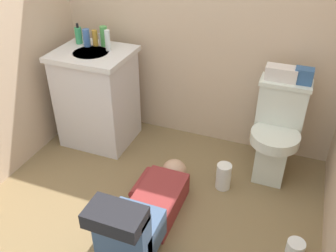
{
  "coord_description": "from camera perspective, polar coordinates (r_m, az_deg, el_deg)",
  "views": [
    {
      "loc": [
        0.8,
        -1.64,
        1.89
      ],
      "look_at": [
        -0.01,
        0.43,
        0.45
      ],
      "focal_mm": 39.28,
      "sensor_mm": 36.0,
      "label": 1
    }
  ],
  "objects": [
    {
      "name": "bottle_blue",
      "position": [
        3.08,
        -12.53,
        13.21
      ],
      "size": [
        0.06,
        0.06,
        0.14
      ],
      "primitive_type": "cylinder",
      "color": "#436DB4",
      "rests_on": "vanity_cabinet"
    },
    {
      "name": "bottle_green",
      "position": [
        3.06,
        -9.91,
        13.57
      ],
      "size": [
        0.06,
        0.06,
        0.16
      ],
      "primitive_type": "cylinder",
      "color": "#4EA450",
      "rests_on": "vanity_cabinet"
    },
    {
      "name": "bottle_amber",
      "position": [
        3.08,
        -11.26,
        13.24
      ],
      "size": [
        0.04,
        0.04,
        0.13
      ],
      "primitive_type": "cylinder",
      "color": "gold",
      "rests_on": "vanity_cabinet"
    },
    {
      "name": "tissue_box",
      "position": [
        2.72,
        17.18,
        7.83
      ],
      "size": [
        0.22,
        0.11,
        0.1
      ],
      "primitive_type": "cube",
      "color": "silver",
      "rests_on": "toilet"
    },
    {
      "name": "toilet_paper_roll",
      "position": [
        2.48,
        19.15,
        -17.48
      ],
      "size": [
        0.11,
        0.11,
        0.1
      ],
      "primitive_type": "cylinder",
      "color": "white",
      "rests_on": "ground_plane"
    },
    {
      "name": "toiletry_bag",
      "position": [
        2.72,
        20.33,
        7.31
      ],
      "size": [
        0.12,
        0.09,
        0.11
      ],
      "primitive_type": "cube",
      "color": "#33598C",
      "rests_on": "toilet"
    },
    {
      "name": "toilet",
      "position": [
        2.84,
        16.46,
        -0.94
      ],
      "size": [
        0.36,
        0.46,
        0.75
      ],
      "color": "silver",
      "rests_on": "ground_plane"
    },
    {
      "name": "soap_dispenser",
      "position": [
        3.16,
        -13.71,
        13.53
      ],
      "size": [
        0.06,
        0.06,
        0.17
      ],
      "color": "#399F61",
      "rests_on": "vanity_cabinet"
    },
    {
      "name": "bottle_clear",
      "position": [
        2.96,
        -9.35,
        12.97
      ],
      "size": [
        0.04,
        0.04,
        0.16
      ],
      "primitive_type": "cylinder",
      "color": "silver",
      "rests_on": "vanity_cabinet"
    },
    {
      "name": "person_plumber",
      "position": [
        2.39,
        -3.52,
        -12.89
      ],
      "size": [
        0.39,
        1.06,
        0.52
      ],
      "color": "maroon",
      "rests_on": "ground_plane"
    },
    {
      "name": "vanity_cabinet",
      "position": [
        3.15,
        -10.9,
        4.5
      ],
      "size": [
        0.6,
        0.52,
        0.82
      ],
      "color": "silver",
      "rests_on": "ground_plane"
    },
    {
      "name": "ground_plane",
      "position": [
        2.64,
        -3.36,
        -13.43
      ],
      "size": [
        2.8,
        3.1,
        0.04
      ],
      "primitive_type": "cube",
      "color": "olive"
    },
    {
      "name": "paper_towel_roll",
      "position": [
        2.77,
        8.6,
        -7.72
      ],
      "size": [
        0.11,
        0.11,
        0.21
      ],
      "primitive_type": "cylinder",
      "color": "white",
      "rests_on": "ground_plane"
    },
    {
      "name": "faucet",
      "position": [
        3.08,
        -10.44,
        13.07
      ],
      "size": [
        0.02,
        0.02,
        0.1
      ],
      "primitive_type": "cylinder",
      "color": "silver",
      "rests_on": "vanity_cabinet"
    }
  ]
}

